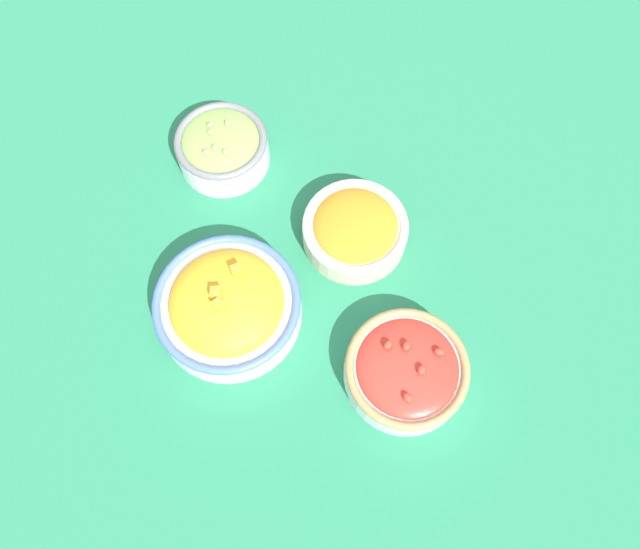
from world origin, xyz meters
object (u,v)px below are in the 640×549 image
at_px(bowl_carrots, 355,229).
at_px(bowl_cherry_tomatoes, 406,370).
at_px(bowl_squash, 228,305).
at_px(bowl_lettuce, 222,147).

bearing_deg(bowl_carrots, bowl_cherry_tomatoes, 14.09).
bearing_deg(bowl_cherry_tomatoes, bowl_squash, -112.95).
bearing_deg(bowl_lettuce, bowl_squash, 2.58).
xyz_separation_m(bowl_lettuce, bowl_cherry_tomatoes, (0.35, 0.24, -0.00)).
height_order(bowl_squash, bowl_lettuce, bowl_squash).
height_order(bowl_carrots, bowl_cherry_tomatoes, bowl_cherry_tomatoes).
bearing_deg(bowl_carrots, bowl_lettuce, -127.25).
bearing_deg(bowl_squash, bowl_lettuce, -177.42).
xyz_separation_m(bowl_squash, bowl_cherry_tomatoes, (0.10, 0.23, -0.01)).
bearing_deg(bowl_cherry_tomatoes, bowl_carrots, -165.91).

